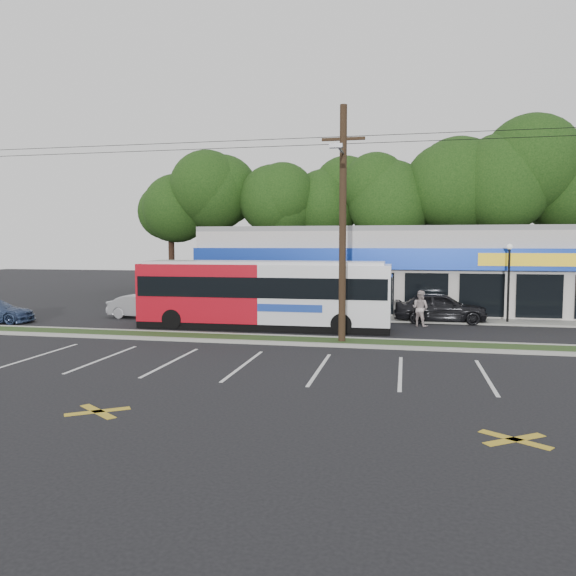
# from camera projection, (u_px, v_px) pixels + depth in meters

# --- Properties ---
(ground) EXTENTS (120.00, 120.00, 0.00)m
(ground) POSITION_uv_depth(u_px,v_px,m) (268.00, 345.00, 23.61)
(ground) COLOR black
(ground) RESTS_ON ground
(grass_strip) EXTENTS (40.00, 1.60, 0.12)m
(grass_strip) POSITION_uv_depth(u_px,v_px,m) (274.00, 340.00, 24.58)
(grass_strip) COLOR #273C18
(grass_strip) RESTS_ON ground
(curb_south) EXTENTS (40.00, 0.25, 0.14)m
(curb_south) POSITION_uv_depth(u_px,v_px,m) (269.00, 343.00, 23.75)
(curb_south) COLOR #9E9E93
(curb_south) RESTS_ON ground
(curb_north) EXTENTS (40.00, 0.25, 0.14)m
(curb_north) POSITION_uv_depth(u_px,v_px,m) (278.00, 336.00, 25.41)
(curb_north) COLOR #9E9E93
(curb_north) RESTS_ON ground
(sidewalk) EXTENTS (32.00, 2.20, 0.10)m
(sidewalk) POSITION_uv_depth(u_px,v_px,m) (393.00, 319.00, 31.37)
(sidewalk) COLOR #9E9E93
(sidewalk) RESTS_ON ground
(strip_mall) EXTENTS (25.00, 12.55, 5.30)m
(strip_mall) POSITION_uv_depth(u_px,v_px,m) (404.00, 267.00, 37.80)
(strip_mall) COLOR #BAB4AD
(strip_mall) RESTS_ON ground
(utility_pole) EXTENTS (50.00, 2.77, 10.00)m
(utility_pole) POSITION_uv_depth(u_px,v_px,m) (339.00, 216.00, 23.50)
(utility_pole) COLOR black
(utility_pole) RESTS_ON ground
(lamp_post) EXTENTS (0.30, 0.30, 4.25)m
(lamp_post) POSITION_uv_depth(u_px,v_px,m) (509.00, 274.00, 29.74)
(lamp_post) COLOR black
(lamp_post) RESTS_ON ground
(tree_line) EXTENTS (46.76, 6.76, 11.83)m
(tree_line) POSITION_uv_depth(u_px,v_px,m) (387.00, 194.00, 47.49)
(tree_line) COLOR black
(tree_line) RESTS_ON ground
(metrobus) EXTENTS (12.67, 2.85, 3.39)m
(metrobus) POSITION_uv_depth(u_px,v_px,m) (264.00, 293.00, 28.12)
(metrobus) COLOR #AE0D1A
(metrobus) RESTS_ON ground
(car_dark) EXTENTS (4.98, 2.20, 1.66)m
(car_dark) POSITION_uv_depth(u_px,v_px,m) (440.00, 307.00, 30.31)
(car_dark) COLOR black
(car_dark) RESTS_ON ground
(car_silver) EXTENTS (4.19, 1.70, 1.35)m
(car_silver) POSITION_uv_depth(u_px,v_px,m) (144.00, 306.00, 32.08)
(car_silver) COLOR #999BA0
(car_silver) RESTS_ON ground
(pedestrian_a) EXTENTS (0.81, 0.65, 1.95)m
(pedestrian_a) POSITION_uv_depth(u_px,v_px,m) (367.00, 306.00, 29.73)
(pedestrian_a) COLOR silver
(pedestrian_a) RESTS_ON ground
(pedestrian_b) EXTENTS (1.14, 1.08, 1.86)m
(pedestrian_b) POSITION_uv_depth(u_px,v_px,m) (420.00, 308.00, 28.90)
(pedestrian_b) COLOR beige
(pedestrian_b) RESTS_ON ground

